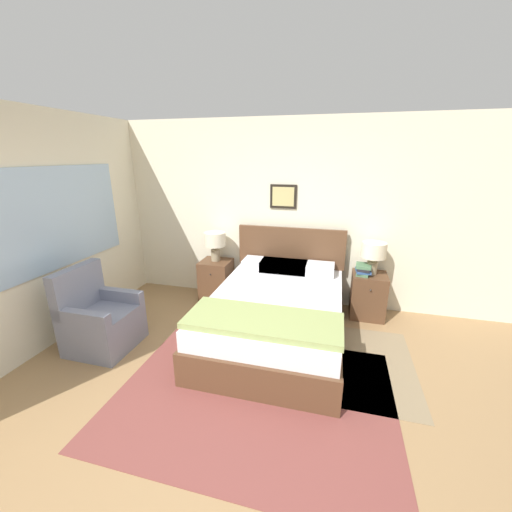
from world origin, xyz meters
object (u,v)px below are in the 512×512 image
at_px(nightstand_near_window, 216,280).
at_px(table_lamp_by_door, 374,252).
at_px(bed, 277,313).
at_px(table_lamp_near_window, 215,241).
at_px(armchair, 100,321).
at_px(nightstand_by_door, 368,295).

bearing_deg(nightstand_near_window, table_lamp_by_door, 0.53).
height_order(bed, table_lamp_by_door, bed).
distance_m(bed, nightstand_near_window, 1.37).
relative_size(bed, table_lamp_near_window, 4.94).
distance_m(armchair, table_lamp_by_door, 3.42).
bearing_deg(bed, table_lamp_by_door, 37.36).
bearing_deg(bed, table_lamp_near_window, 142.41).
bearing_deg(bed, nightstand_near_window, 142.98).
relative_size(armchair, nightstand_near_window, 1.56).
xyz_separation_m(armchair, nightstand_by_door, (2.99, 1.52, -0.02)).
distance_m(armchair, nightstand_near_window, 1.72).
bearing_deg(bed, nightstand_by_door, 36.96).
bearing_deg(nightstand_near_window, nightstand_by_door, 0.00).
bearing_deg(nightstand_by_door, bed, -143.04).
height_order(nightstand_near_window, table_lamp_by_door, table_lamp_by_door).
height_order(armchair, table_lamp_near_window, table_lamp_near_window).
relative_size(nightstand_near_window, nightstand_by_door, 1.00).
distance_m(nightstand_near_window, table_lamp_near_window, 0.60).
height_order(bed, armchair, bed).
relative_size(nightstand_by_door, table_lamp_near_window, 1.41).
xyz_separation_m(nightstand_near_window, nightstand_by_door, (2.18, 0.00, 0.00)).
bearing_deg(table_lamp_by_door, table_lamp_near_window, 180.00).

